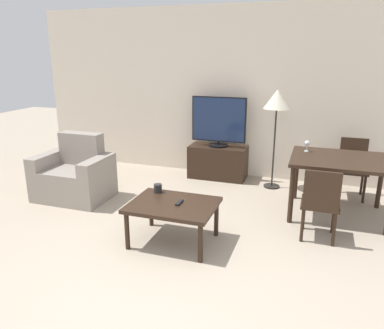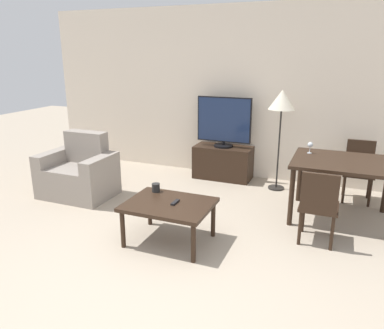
# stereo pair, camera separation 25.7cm
# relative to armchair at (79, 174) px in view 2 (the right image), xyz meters

# --- Properties ---
(ground_plane) EXTENTS (18.00, 18.00, 0.00)m
(ground_plane) POSITION_rel_armchair_xyz_m (1.94, -1.72, -0.32)
(ground_plane) COLOR tan
(wall_back) EXTENTS (7.09, 0.06, 2.70)m
(wall_back) POSITION_rel_armchair_xyz_m (1.94, 1.80, 1.03)
(wall_back) COLOR beige
(wall_back) RESTS_ON ground_plane
(armchair) EXTENTS (0.99, 0.71, 0.89)m
(armchair) POSITION_rel_armchair_xyz_m (0.00, 0.00, 0.00)
(armchair) COLOR gray
(armchair) RESTS_ON ground_plane
(tv_stand) EXTENTS (0.92, 0.44, 0.53)m
(tv_stand) POSITION_rel_armchair_xyz_m (1.68, 1.51, -0.05)
(tv_stand) COLOR black
(tv_stand) RESTS_ON ground_plane
(tv) EXTENTS (0.87, 0.31, 0.79)m
(tv) POSITION_rel_armchair_xyz_m (1.68, 1.50, 0.61)
(tv) COLOR black
(tv) RESTS_ON tv_stand
(coffee_table) EXTENTS (0.91, 0.70, 0.45)m
(coffee_table) POSITION_rel_armchair_xyz_m (1.79, -0.77, 0.08)
(coffee_table) COLOR black
(coffee_table) RESTS_ON ground_plane
(dining_table) EXTENTS (1.18, 0.95, 0.75)m
(dining_table) POSITION_rel_armchair_xyz_m (3.48, 0.56, 0.34)
(dining_table) COLOR black
(dining_table) RESTS_ON ground_plane
(dining_chair_near) EXTENTS (0.40, 0.40, 0.83)m
(dining_chair_near) POSITION_rel_armchair_xyz_m (3.27, -0.22, 0.14)
(dining_chair_near) COLOR black
(dining_chair_near) RESTS_ON ground_plane
(dining_chair_far) EXTENTS (0.40, 0.40, 0.83)m
(dining_chair_far) POSITION_rel_armchair_xyz_m (3.69, 1.34, 0.14)
(dining_chair_far) COLOR black
(dining_chair_far) RESTS_ON ground_plane
(floor_lamp) EXTENTS (0.38, 0.38, 1.48)m
(floor_lamp) POSITION_rel_armchair_xyz_m (2.58, 1.33, 0.97)
(floor_lamp) COLOR black
(floor_lamp) RESTS_ON ground_plane
(remote_primary) EXTENTS (0.04, 0.15, 0.02)m
(remote_primary) POSITION_rel_armchair_xyz_m (1.86, -0.75, 0.15)
(remote_primary) COLOR black
(remote_primary) RESTS_ON coffee_table
(cup_white_near) EXTENTS (0.09, 0.09, 0.10)m
(cup_white_near) POSITION_rel_armchair_xyz_m (1.51, -0.53, 0.18)
(cup_white_near) COLOR black
(cup_white_near) RESTS_ON coffee_table
(wine_glass_left) EXTENTS (0.07, 0.07, 0.15)m
(wine_glass_left) POSITION_rel_armchair_xyz_m (3.06, 0.76, 0.53)
(wine_glass_left) COLOR silver
(wine_glass_left) RESTS_ON dining_table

